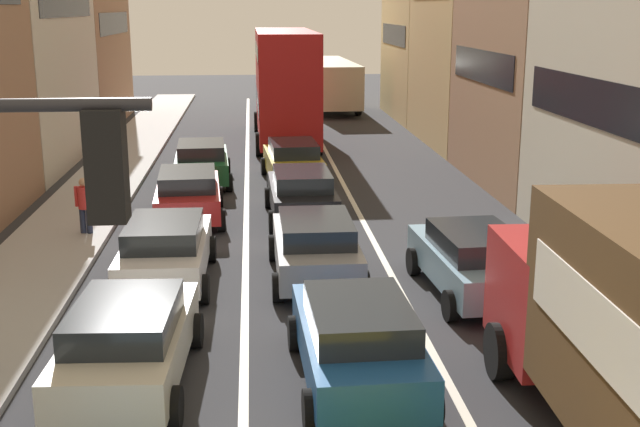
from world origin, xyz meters
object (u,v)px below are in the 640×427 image
Objects in this scene: wagon_left_lane_second at (128,340)px; sedan_centre_lane_fifth at (293,160)px; sedan_left_lane_fifth at (202,161)px; sedan_right_lane_behind_truck at (473,260)px; pedestrian_near_kerb at (85,204)px; bus_far_queue_secondary at (330,80)px; bus_mid_queue_primary at (285,81)px; coupe_centre_lane_fourth at (302,193)px; hatchback_centre_lane_third at (315,246)px; sedan_left_lane_third at (166,249)px; sedan_centre_lane_second at (358,339)px; sedan_left_lane_fourth at (188,193)px.

sedan_centre_lane_fifth is (3.52, 15.73, 0.00)m from wagon_left_lane_second.
sedan_left_lane_fifth is 1.00× the size of sedan_right_lane_behind_truck.
sedan_centre_lane_fifth is at bearing 149.07° from pedestrian_near_kerb.
sedan_left_lane_fifth is at bearing 160.94° from bus_far_queue_secondary.
sedan_left_lane_fifth is 0.42× the size of bus_mid_queue_primary.
coupe_centre_lane_fourth is 0.99× the size of sedan_centre_lane_fifth.
hatchback_centre_lane_third is 31.94m from bus_far_queue_secondary.
wagon_left_lane_second is at bearing 25.80° from pedestrian_near_kerb.
pedestrian_near_kerb is at bearing 33.41° from sedan_left_lane_third.
sedan_right_lane_behind_truck is (6.79, 3.80, 0.00)m from wagon_left_lane_second.
sedan_right_lane_behind_truck is at bearing 178.13° from bus_far_queue_secondary.
wagon_left_lane_second is 15.80m from sedan_left_lane_fifth.
hatchback_centre_lane_third is at bearing 1.31° from sedan_centre_lane_second.
hatchback_centre_lane_third and sedan_left_lane_fifth have the same top height.
bus_far_queue_secondary is (0.06, 33.05, 0.96)m from sedan_right_lane_behind_truck.
bus_mid_queue_primary reaches higher than sedan_left_lane_fifth.
sedan_left_lane_third is (-3.38, 0.03, 0.00)m from hatchback_centre_lane_third.
bus_mid_queue_primary is at bearing -9.92° from sedan_left_lane_third.
sedan_centre_lane_second is 5.39m from hatchback_centre_lane_third.
coupe_centre_lane_fourth is (3.50, 10.53, 0.00)m from wagon_left_lane_second.
sedan_centre_lane_second is 11.60m from sedan_left_lane_fourth.
sedan_centre_lane_second is 0.99× the size of sedan_right_lane_behind_truck.
sedan_left_lane_fourth is (-3.28, 5.65, 0.00)m from hatchback_centre_lane_third.
coupe_centre_lane_fourth is 13.85m from bus_mid_queue_primary.
coupe_centre_lane_fourth is at bearing -15.62° from wagon_left_lane_second.
coupe_centre_lane_fourth is 7.50m from sedan_right_lane_behind_truck.
hatchback_centre_lane_third is at bearing 65.09° from sedan_right_lane_behind_truck.
wagon_left_lane_second is at bearing 164.13° from sedan_centre_lane_fifth.
hatchback_centre_lane_third is 5.43m from coupe_centre_lane_fourth.
hatchback_centre_lane_third and sedan_left_lane_third have the same top height.
sedan_centre_lane_fifth is at bearing -37.04° from sedan_left_lane_fourth.
bus_far_queue_secondary is (6.76, 31.71, 0.96)m from sedan_left_lane_third.
bus_far_queue_secondary is (3.34, 21.12, 0.96)m from sedan_centre_lane_fifth.
hatchback_centre_lane_third is 3.57m from sedan_right_lane_behind_truck.
sedan_left_lane_third is at bearing 146.72° from coupe_centre_lane_fourth.
coupe_centre_lane_fourth is 0.98× the size of sedan_right_lane_behind_truck.
sedan_centre_lane_fifth is 8.75m from bus_mid_queue_primary.
wagon_left_lane_second is 1.02× the size of sedan_left_lane_third.
sedan_centre_lane_second is 1.01× the size of hatchback_centre_lane_third.
pedestrian_near_kerb is (-9.29, -27.80, -0.81)m from bus_far_queue_secondary.
bus_mid_queue_primary is at bearing 163.84° from bus_far_queue_secondary.
sedan_centre_lane_second is at bearing -145.55° from sedan_left_lane_third.
hatchback_centre_lane_third is (-0.27, 5.39, 0.00)m from sedan_centre_lane_second.
sedan_centre_lane_second is 11.19m from pedestrian_near_kerb.
sedan_centre_lane_second is 1.01× the size of sedan_left_lane_third.
bus_mid_queue_primary reaches higher than sedan_centre_lane_fifth.
sedan_left_lane_fourth is 5.98m from sedan_centre_lane_fifth.
coupe_centre_lane_fourth is 5.19m from sedan_centre_lane_fifth.
sedan_right_lane_behind_truck is at bearing -167.89° from sedan_centre_lane_fifth.
bus_far_queue_secondary is (6.56, 21.06, 0.96)m from sedan_left_lane_fifth.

